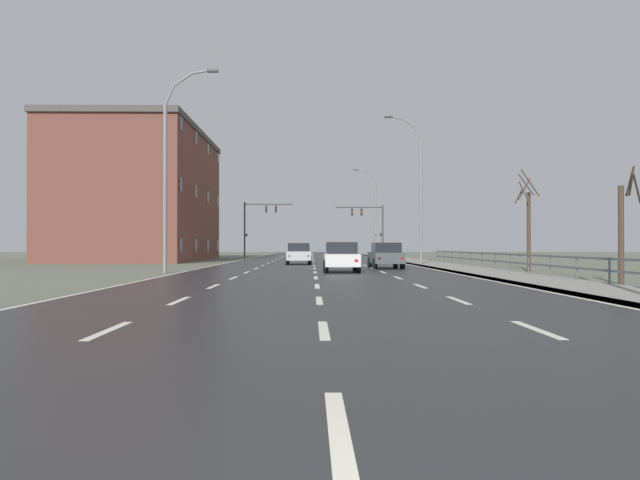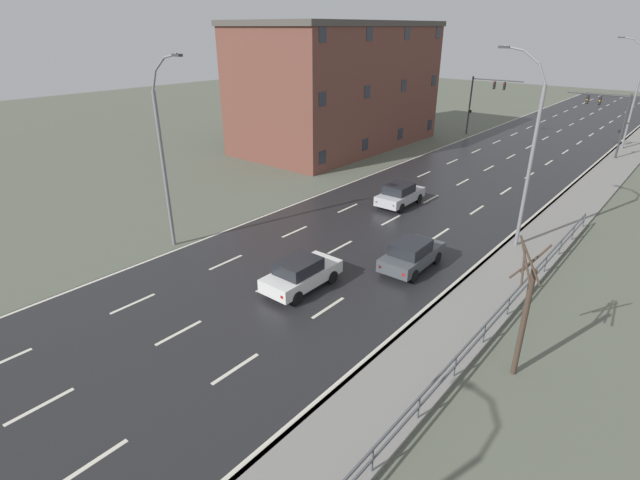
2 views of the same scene
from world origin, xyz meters
The scene contains 14 objects.
ground_plane centered at (0.00, 48.00, -0.06)m, with size 160.00×160.00×0.12m.
road_asphalt_strip centered at (0.00, 59.99, 0.01)m, with size 14.00×120.00×0.03m.
sidewalk_right centered at (8.43, 60.00, 0.06)m, with size 3.00×120.00×0.12m.
guardrail centered at (9.85, 26.95, 0.71)m, with size 0.07×38.74×1.00m.
street_lamp_midground centered at (7.42, 40.91, 5.18)m, with size 2.68×0.24×10.62m.
street_lamp_distant centered at (7.41, 71.68, 5.18)m, with size 2.77×0.24×10.64m.
street_lamp_left_bank centered at (-7.41, 28.61, 5.05)m, with size 2.77×0.24×10.38m.
traffic_signal_right centered at (6.55, 66.83, 4.12)m, with size 5.40×0.36×5.96m.
traffic_signal_left centered at (-6.53, 68.82, 4.43)m, with size 5.65×0.36×6.42m.
car_near_right centered at (-1.11, 42.63, 0.80)m, with size 1.91×4.14×1.57m.
car_mid_centre centered at (4.35, 34.75, 0.80)m, with size 1.91×4.14×1.57m.
car_far_right centered at (1.38, 29.57, 0.80)m, with size 1.85×4.11×1.57m.
brick_building centered at (-16.01, 54.75, 6.01)m, with size 11.56×21.71×12.01m.
bare_tree_mid centered at (11.35, 29.91, 2.51)m, with size 1.17×1.45×5.43m.
Camera 2 is at (14.84, 14.85, 11.46)m, focal length 26.75 mm.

